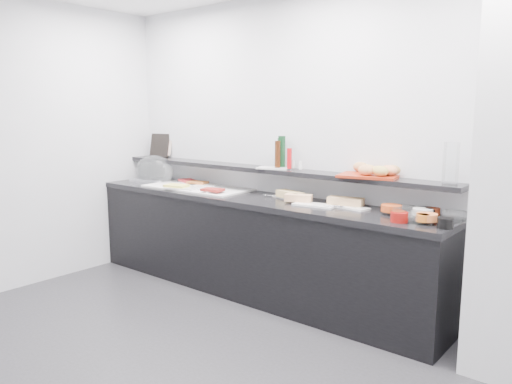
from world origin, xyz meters
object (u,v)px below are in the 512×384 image
Objects in this scene: sandwich_plate_mid at (315,205)px; carafe at (451,164)px; cloche_base at (152,180)px; bread_tray at (369,176)px; framed_print at (160,145)px; condiment_tray at (274,168)px.

carafe is at bearing 1.80° from sandwich_plate_mid.
bread_tray is at bearing -13.32° from cloche_base.
framed_print is 1.70m from condiment_tray.
condiment_tray is 1.57m from carafe.
sandwich_plate_mid is at bearing -170.81° from carafe.
framed_print is (-2.24, 0.28, 0.37)m from sandwich_plate_mid.
cloche_base is at bearing 171.08° from sandwich_plate_mid.
carafe reaches higher than bread_tray.
bread_tray is at bearing 19.34° from sandwich_plate_mid.
carafe reaches higher than framed_print.
framed_print is at bearing 99.93° from cloche_base.
carafe is (3.15, 0.11, 0.38)m from cloche_base.
framed_print reaches higher than sandwich_plate_mid.
bread_tray is (2.51, 0.13, 0.24)m from cloche_base.
condiment_tray is at bearing 155.54° from sandwich_plate_mid.
framed_print is 2.62m from bread_tray.
condiment_tray is at bearing 179.82° from carafe.
condiment_tray is at bearing -14.87° from framed_print.
cloche_base is 2.14m from sandwich_plate_mid.
cloche_base is 1.32× the size of carafe.
cloche_base is 1.14× the size of sandwich_plate_mid.
framed_print is at bearing 165.25° from bread_tray.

